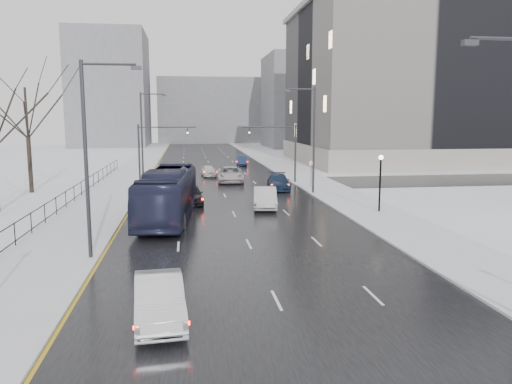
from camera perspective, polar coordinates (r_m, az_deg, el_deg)
name	(u,v)px	position (r m, az deg, el deg)	size (l,w,h in m)	color
road	(213,172)	(66.14, -4.90, 2.25)	(16.00, 150.00, 0.04)	black
cross_road	(219,184)	(54.25, -4.23, 0.88)	(130.00, 10.00, 0.04)	black
sidewalk_left	(132,173)	(66.43, -13.99, 2.11)	(5.00, 150.00, 0.16)	silver
sidewalk_right	(291,171)	(67.50, 4.04, 2.44)	(5.00, 150.00, 0.16)	silver
park_strip	(55,174)	(68.10, -21.96, 1.87)	(14.00, 150.00, 0.12)	white
tree_park_e	(32,194)	(52.32, -24.23, -0.17)	(9.45, 9.45, 13.50)	black
iron_fence	(49,209)	(37.47, -22.61, -1.85)	(0.06, 70.00, 1.30)	black
streetlight_r_mid	(312,135)	(47.13, 6.37, 6.52)	(2.95, 0.25, 10.00)	#2D2D33
streetlight_l_near	(90,150)	(26.15, -18.42, 4.54)	(2.95, 0.25, 10.00)	#2D2D33
streetlight_l_far	(144,132)	(57.88, -12.70, 6.73)	(2.95, 0.25, 10.00)	#2D2D33
lamppost_r_mid	(380,175)	(38.70, 14.03, 1.91)	(0.36, 0.36, 4.28)	black
mast_signal_right	(286,146)	(54.81, 3.42, 5.25)	(6.10, 0.33, 6.50)	#2D2D33
mast_signal_left	(149,147)	(53.89, -12.10, 5.02)	(6.10, 0.33, 6.50)	#2D2D33
no_uturn_sign	(311,166)	(51.48, 6.33, 2.99)	(0.60, 0.06, 2.70)	#2D2D33
civic_building	(425,92)	(86.73, 18.73, 10.73)	(41.00, 31.00, 24.80)	gray
bldg_far_right	(315,102)	(124.74, 6.79, 10.22)	(24.00, 20.00, 22.00)	slate
bldg_far_left	(110,90)	(132.15, -16.30, 11.15)	(18.00, 22.00, 28.00)	slate
bldg_far_center	(212,111)	(145.86, -5.06, 9.21)	(30.00, 18.00, 18.00)	slate
sedan_left_near	(159,299)	(18.49, -11.00, -11.90)	(1.69, 4.85, 1.60)	silver
bus	(168,195)	(35.69, -10.03, -0.30)	(3.02, 12.91, 3.60)	#20233F
sedan_center_near	(191,194)	(42.05, -7.45, -0.27)	(1.91, 4.74, 1.62)	black
sedan_right_near	(265,198)	(39.74, 1.04, -0.67)	(1.78, 5.11, 1.68)	silver
sedan_right_cross	(230,174)	(55.96, -2.95, 2.03)	(2.84, 6.17, 1.71)	#B3B4B9
sedan_right_far	(279,182)	(50.11, 2.60, 1.16)	(2.15, 5.29, 1.53)	#14233E
sedan_center_far	(208,171)	(61.52, -5.45, 2.44)	(1.63, 4.05, 1.38)	silver
sedan_right_distant	(242,161)	(74.96, -1.64, 3.57)	(1.47, 4.22, 1.39)	navy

